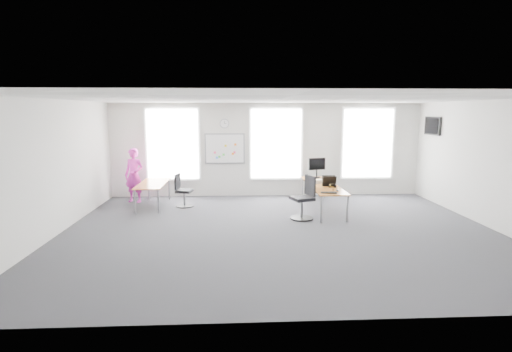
{
  "coord_description": "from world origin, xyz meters",
  "views": [
    {
      "loc": [
        -1.0,
        -8.84,
        2.73
      ],
      "look_at": [
        -0.49,
        1.2,
        1.1
      ],
      "focal_mm": 28.0,
      "sensor_mm": 36.0,
      "label": 1
    }
  ],
  "objects": [
    {
      "name": "desk_left",
      "position": [
        -3.41,
        2.66,
        0.63
      ],
      "size": [
        0.75,
        1.88,
        0.68
      ],
      "color": "#BD8334",
      "rests_on": "ground"
    },
    {
      "name": "monitor",
      "position": [
        1.49,
        3.2,
        1.08
      ],
      "size": [
        0.55,
        0.23,
        0.62
      ],
      "rotation": [
        0.0,
        0.0,
        0.27
      ],
      "color": "black",
      "rests_on": "desk_right"
    },
    {
      "name": "floor",
      "position": [
        0.0,
        0.0,
        0.0
      ],
      "size": [
        10.0,
        10.0,
        0.0
      ],
      "primitive_type": "plane",
      "color": "#2B2B31",
      "rests_on": "ground"
    },
    {
      "name": "lens_cap",
      "position": [
        1.53,
        1.24,
        0.71
      ],
      "size": [
        0.07,
        0.07,
        0.01
      ],
      "primitive_type": "cylinder",
      "rotation": [
        0.0,
        0.0,
        -0.09
      ],
      "color": "black",
      "rests_on": "desk_right"
    },
    {
      "name": "wall_back",
      "position": [
        0.0,
        4.0,
        1.5
      ],
      "size": [
        10.0,
        0.0,
        10.0
      ],
      "primitive_type": "plane",
      "rotation": [
        1.57,
        0.0,
        0.0
      ],
      "color": "silver",
      "rests_on": "ground"
    },
    {
      "name": "person",
      "position": [
        -4.08,
        3.24,
        0.82
      ],
      "size": [
        0.69,
        0.56,
        1.64
      ],
      "primitive_type": "imported",
      "rotation": [
        0.0,
        0.0,
        -0.3
      ],
      "color": "#E532BD",
      "rests_on": "ground"
    },
    {
      "name": "paper_stack",
      "position": [
        1.35,
        2.27,
        0.76
      ],
      "size": [
        0.35,
        0.3,
        0.11
      ],
      "primitive_type": "cube",
      "rotation": [
        0.0,
        0.0,
        0.23
      ],
      "color": "#F4E7C6",
      "rests_on": "desk_right"
    },
    {
      "name": "tv",
      "position": [
        4.95,
        3.0,
        2.3
      ],
      "size": [
        0.06,
        0.9,
        0.55
      ],
      "primitive_type": "cube",
      "color": "black",
      "rests_on": "wall_right"
    },
    {
      "name": "window_mid",
      "position": [
        0.3,
        3.97,
        1.7
      ],
      "size": [
        1.6,
        0.06,
        2.2
      ],
      "primitive_type": "cube",
      "color": "white",
      "rests_on": "wall_back"
    },
    {
      "name": "desk_right",
      "position": [
        1.43,
        2.05,
        0.66
      ],
      "size": [
        0.77,
        2.89,
        0.7
      ],
      "color": "#BD8334",
      "rests_on": "ground"
    },
    {
      "name": "wall_front",
      "position": [
        0.0,
        -4.0,
        1.5
      ],
      "size": [
        10.0,
        0.0,
        10.0
      ],
      "primitive_type": "plane",
      "rotation": [
        -1.57,
        0.0,
        0.0
      ],
      "color": "silver",
      "rests_on": "ground"
    },
    {
      "name": "keyboard",
      "position": [
        1.33,
        0.86,
        0.71
      ],
      "size": [
        0.43,
        0.26,
        0.02
      ],
      "primitive_type": "cube",
      "rotation": [
        0.0,
        0.0,
        -0.32
      ],
      "color": "black",
      "rests_on": "desk_right"
    },
    {
      "name": "window_left",
      "position": [
        -3.0,
        3.97,
        1.7
      ],
      "size": [
        1.6,
        0.06,
        2.2
      ],
      "primitive_type": "cube",
      "color": "white",
      "rests_on": "wall_back"
    },
    {
      "name": "mouse",
      "position": [
        1.6,
        1.07,
        0.73
      ],
      "size": [
        0.11,
        0.14,
        0.05
      ],
      "primitive_type": "ellipsoid",
      "rotation": [
        0.0,
        0.0,
        0.3
      ],
      "color": "black",
      "rests_on": "desk_right"
    },
    {
      "name": "chair_left",
      "position": [
        -2.55,
        2.57,
        0.42
      ],
      "size": [
        0.51,
        0.51,
        0.95
      ],
      "rotation": [
        0.0,
        0.0,
        1.39
      ],
      "color": "black",
      "rests_on": "ground"
    },
    {
      "name": "headphones",
      "position": [
        1.59,
        1.6,
        0.76
      ],
      "size": [
        0.2,
        0.1,
        0.11
      ],
      "rotation": [
        0.0,
        0.0,
        0.34
      ],
      "color": "black",
      "rests_on": "desk_right"
    },
    {
      "name": "whiteboard",
      "position": [
        -1.35,
        3.97,
        1.55
      ],
      "size": [
        1.2,
        0.03,
        0.9
      ],
      "primitive_type": "cube",
      "color": "white",
      "rests_on": "wall_back"
    },
    {
      "name": "wall_left",
      "position": [
        -5.0,
        0.0,
        1.5
      ],
      "size": [
        0.0,
        10.0,
        10.0
      ],
      "primitive_type": "plane",
      "rotation": [
        1.57,
        0.0,
        1.57
      ],
      "color": "silver",
      "rests_on": "ground"
    },
    {
      "name": "window_right",
      "position": [
        3.3,
        3.97,
        1.7
      ],
      "size": [
        1.6,
        0.06,
        2.2
      ],
      "primitive_type": "cube",
      "color": "white",
      "rests_on": "wall_back"
    },
    {
      "name": "ceiling",
      "position": [
        0.0,
        0.0,
        3.0
      ],
      "size": [
        10.0,
        10.0,
        0.0
      ],
      "primitive_type": "plane",
      "rotation": [
        3.14,
        0.0,
        0.0
      ],
      "color": "white",
      "rests_on": "ground"
    },
    {
      "name": "wall_right",
      "position": [
        5.0,
        0.0,
        1.5
      ],
      "size": [
        0.0,
        10.0,
        10.0
      ],
      "primitive_type": "plane",
      "rotation": [
        1.57,
        0.0,
        -1.57
      ],
      "color": "silver",
      "rests_on": "ground"
    },
    {
      "name": "laptop_sleeve",
      "position": [
        1.54,
        1.77,
        0.85
      ],
      "size": [
        0.37,
        0.21,
        0.3
      ],
      "rotation": [
        0.0,
        0.0,
        -0.06
      ],
      "color": "black",
      "rests_on": "desk_right"
    },
    {
      "name": "wall_clock",
      "position": [
        -1.35,
        3.97,
        2.35
      ],
      "size": [
        0.3,
        0.04,
        0.3
      ],
      "primitive_type": "cylinder",
      "rotation": [
        1.57,
        0.0,
        0.0
      ],
      "color": "gray",
      "rests_on": "wall_back"
    },
    {
      "name": "chair_right",
      "position": [
        0.74,
        1.06,
        0.49
      ],
      "size": [
        0.64,
        0.64,
        1.11
      ],
      "rotation": [
        0.0,
        0.0,
        -1.23
      ],
      "color": "black",
      "rests_on": "ground"
    }
  ]
}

